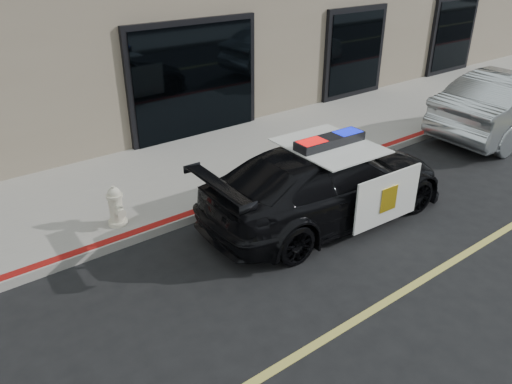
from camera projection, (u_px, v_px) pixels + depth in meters
ground at (475, 248)px, 8.09m from camera, size 120.00×120.00×0.00m
sidewalk_n at (272, 147)px, 11.77m from camera, size 60.00×3.50×0.15m
police_car at (327, 182)px, 8.69m from camera, size 2.41×4.89×1.55m
fire_hydrant at (116, 207)px, 8.33m from camera, size 0.32×0.45×0.71m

